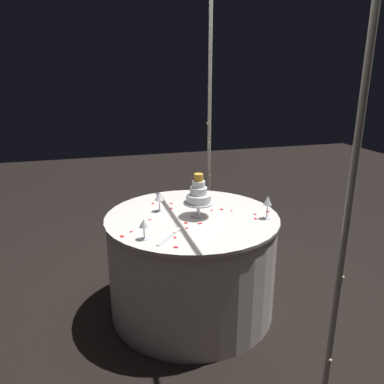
{
  "coord_description": "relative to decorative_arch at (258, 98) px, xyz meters",
  "views": [
    {
      "loc": [
        2.48,
        -0.73,
        1.77
      ],
      "look_at": [
        0.0,
        0.0,
        0.96
      ],
      "focal_mm": 35.12,
      "sensor_mm": 36.0,
      "label": 1
    }
  ],
  "objects": [
    {
      "name": "ground_plane",
      "position": [
        -0.0,
        -0.49,
        -1.61
      ],
      "size": [
        12.0,
        12.0,
        0.0
      ],
      "primitive_type": "plane",
      "color": "black"
    },
    {
      "name": "decorative_arch",
      "position": [
        0.0,
        0.0,
        0.0
      ],
      "size": [
        2.15,
        0.05,
        2.51
      ],
      "color": "#B7B29E",
      "rests_on": "ground"
    },
    {
      "name": "main_table",
      "position": [
        -0.0,
        -0.49,
        -1.22
      ],
      "size": [
        1.28,
        1.28,
        0.78
      ],
      "color": "silver",
      "rests_on": "ground"
    },
    {
      "name": "tiered_cake",
      "position": [
        0.02,
        -0.44,
        -0.67
      ],
      "size": [
        0.22,
        0.22,
        0.32
      ],
      "color": "silver",
      "rests_on": "main_table"
    },
    {
      "name": "wine_glass_0",
      "position": [
        -0.16,
        -0.7,
        -0.72
      ],
      "size": [
        0.07,
        0.07,
        0.14
      ],
      "color": "silver",
      "rests_on": "main_table"
    },
    {
      "name": "wine_glass_1",
      "position": [
        0.2,
        0.02,
        -0.7
      ],
      "size": [
        0.06,
        0.06,
        0.17
      ],
      "color": "silver",
      "rests_on": "main_table"
    },
    {
      "name": "wine_glass_2",
      "position": [
        0.31,
        -0.89,
        -0.73
      ],
      "size": [
        0.06,
        0.06,
        0.13
      ],
      "color": "silver",
      "rests_on": "main_table"
    },
    {
      "name": "cake_knife",
      "position": [
        0.32,
        -0.72,
        -0.83
      ],
      "size": [
        0.23,
        0.21,
        0.01
      ],
      "color": "silver",
      "rests_on": "main_table"
    },
    {
      "name": "rose_petal_0",
      "position": [
        -0.01,
        -0.17,
        -0.83
      ],
      "size": [
        0.03,
        0.03,
        0.0
      ],
      "primitive_type": "ellipsoid",
      "rotation": [
        0.0,
        0.0,
        5.18
      ],
      "color": "red",
      "rests_on": "main_table"
    },
    {
      "name": "rose_petal_1",
      "position": [
        0.11,
        -0.03,
        -0.83
      ],
      "size": [
        0.04,
        0.03,
        0.0
      ],
      "primitive_type": "ellipsoid",
      "rotation": [
        0.0,
        0.0,
        3.65
      ],
      "color": "red",
      "rests_on": "main_table"
    },
    {
      "name": "rose_petal_2",
      "position": [
        -0.0,
        -0.8,
        -0.83
      ],
      "size": [
        0.02,
        0.03,
        0.0
      ],
      "primitive_type": "ellipsoid",
      "rotation": [
        0.0,
        0.0,
        4.73
      ],
      "color": "red",
      "rests_on": "main_table"
    },
    {
      "name": "rose_petal_3",
      "position": [
        -0.3,
        -0.57,
        -0.83
      ],
      "size": [
        0.03,
        0.04,
        0.0
      ],
      "primitive_type": "ellipsoid",
      "rotation": [
        0.0,
        0.0,
        1.07
      ],
      "color": "red",
      "rests_on": "main_table"
    },
    {
      "name": "rose_petal_4",
      "position": [
        -0.19,
        -0.6,
        -0.83
      ],
      "size": [
        0.03,
        0.02,
        0.0
      ],
      "primitive_type": "ellipsoid",
      "rotation": [
        0.0,
        0.0,
        0.01
      ],
      "color": "red",
      "rests_on": "main_table"
    },
    {
      "name": "rose_petal_5",
      "position": [
        0.17,
        -0.48,
        -0.83
      ],
      "size": [
        0.03,
        0.04,
        0.0
      ],
      "primitive_type": "ellipsoid",
      "rotation": [
        0.0,
        0.0,
        1.54
      ],
      "color": "red",
      "rests_on": "main_table"
    },
    {
      "name": "rose_petal_6",
      "position": [
        0.18,
        -0.96,
        -0.83
      ],
      "size": [
        0.03,
        0.03,
        0.0
      ],
      "primitive_type": "ellipsoid",
      "rotation": [
        0.0,
        0.0,
        5.08
      ],
      "color": "red",
      "rests_on": "main_table"
    },
    {
      "name": "rose_petal_7",
      "position": [
        0.48,
        -0.73,
        -0.83
      ],
      "size": [
        0.04,
        0.04,
        0.0
      ],
      "primitive_type": "ellipsoid",
      "rotation": [
        0.0,
        0.0,
        4.18
      ],
      "color": "red",
      "rests_on": "main_table"
    },
    {
      "name": "rose_petal_8",
      "position": [
        0.13,
        -0.57,
        -0.83
      ],
      "size": [
        0.04,
        0.03,
        0.0
      ],
      "primitive_type": "ellipsoid",
      "rotation": [
        0.0,
        0.0,
        3.39
      ],
      "color": "red",
      "rests_on": "main_table"
    },
    {
      "name": "rose_petal_9",
      "position": [
        -0.06,
        -0.23,
        -0.83
      ],
      "size": [
        0.04,
        0.04,
        0.0
      ],
      "primitive_type": "ellipsoid",
      "rotation": [
        0.0,
        0.0,
        5.86
      ],
      "color": "red",
      "rests_on": "main_table"
    },
    {
      "name": "rose_petal_10",
      "position": [
        0.23,
        -1.02,
        -0.83
      ],
      "size": [
        0.04,
        0.03,
        0.0
      ],
      "primitive_type": "ellipsoid",
      "rotation": [
        0.0,
        0.0,
        3.44
      ],
      "color": "red",
      "rests_on": "main_table"
    },
    {
      "name": "rose_petal_11",
      "position": [
        -0.06,
        -0.31,
        -0.83
      ],
      "size": [
        0.03,
        0.03,
        0.0
      ],
      "primitive_type": "ellipsoid",
      "rotation": [
        0.0,
        0.0,
        5.19
      ],
      "color": "red",
      "rests_on": "main_table"
    },
    {
      "name": "rose_petal_12",
      "position": [
        0.35,
        -0.7,
        -0.83
      ],
      "size": [
        0.03,
        0.02,
        0.0
      ],
      "primitive_type": "ellipsoid",
      "rotation": [
        0.0,
        0.0,
        0.02
      ],
      "color": "red",
      "rests_on": "main_table"
    },
    {
      "name": "rose_petal_13",
      "position": [
        0.19,
        -0.07,
        -0.83
      ],
      "size": [
        0.04,
        0.03,
        0.0
      ],
      "primitive_type": "ellipsoid",
      "rotation": [
        0.0,
        0.0,
        3.27
      ],
      "color": "red",
      "rests_on": "main_table"
    },
    {
      "name": "rose_petal_14",
      "position": [
        0.22,
        -0.59,
        -0.83
      ],
      "size": [
        0.03,
        0.03,
        0.0
      ],
      "primitive_type": "ellipsoid",
      "rotation": [
        0.0,
        0.0,
        4.3
      ],
      "color": "red",
      "rests_on": "main_table"
    },
    {
      "name": "rose_petal_15",
      "position": [
        0.09,
        0.09,
        -0.83
      ],
      "size": [
        0.03,
        0.04,
        0.0
      ],
      "primitive_type": "ellipsoid",
      "rotation": [
        0.0,
        0.0,
        1.26
      ],
      "color": "red",
      "rests_on": "main_table"
    },
    {
      "name": "rose_petal_16",
      "position": [
        -0.34,
        -0.71,
        -0.83
      ],
      "size": [
        0.03,
        0.02,
        0.0
      ],
      "primitive_type": "ellipsoid",
      "rotation": [
        0.0,
        0.0,
        3.23
      ],
      "color": "red",
      "rests_on": "main_table"
    }
  ]
}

